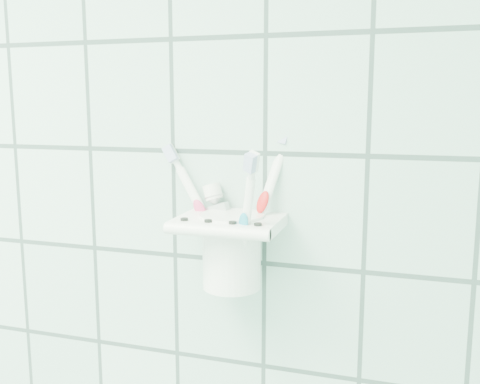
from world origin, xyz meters
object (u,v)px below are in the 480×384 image
at_px(holder_bracket, 230,224).
at_px(toothbrush_orange, 239,210).
at_px(toothpaste_tube, 234,223).
at_px(toothbrush_pink, 236,202).
at_px(cup, 232,248).
at_px(toothbrush_blue, 238,201).

xyz_separation_m(holder_bracket, toothbrush_orange, (0.01, 0.00, 0.02)).
height_order(toothbrush_orange, toothpaste_tube, toothbrush_orange).
height_order(holder_bracket, toothbrush_pink, toothbrush_pink).
bearing_deg(toothpaste_tube, toothbrush_pink, 40.00).
bearing_deg(toothbrush_pink, cup, -106.15).
xyz_separation_m(toothbrush_blue, toothbrush_orange, (-0.00, 0.00, -0.01)).
bearing_deg(holder_bracket, toothbrush_orange, 2.98).
bearing_deg(toothpaste_tube, toothbrush_blue, -48.60).
height_order(toothbrush_pink, toothbrush_blue, toothbrush_blue).
xyz_separation_m(toothbrush_blue, toothpaste_tube, (-0.01, 0.02, -0.03)).
height_order(toothbrush_blue, toothpaste_tube, toothbrush_blue).
xyz_separation_m(toothbrush_orange, toothpaste_tube, (-0.01, 0.02, -0.02)).
distance_m(holder_bracket, cup, 0.03).
xyz_separation_m(toothbrush_pink, toothbrush_blue, (0.01, -0.02, 0.01)).
height_order(cup, toothbrush_pink, toothbrush_pink).
bearing_deg(toothpaste_tube, holder_bracket, -80.27).
xyz_separation_m(holder_bracket, toothbrush_pink, (0.00, 0.02, 0.03)).
relative_size(cup, toothpaste_tube, 0.70).
distance_m(cup, toothpaste_tube, 0.03).
xyz_separation_m(cup, toothbrush_blue, (0.01, -0.01, 0.06)).
distance_m(holder_bracket, toothbrush_pink, 0.03).
bearing_deg(holder_bracket, toothpaste_tube, 88.13).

